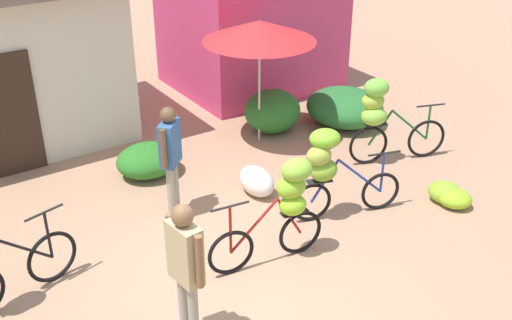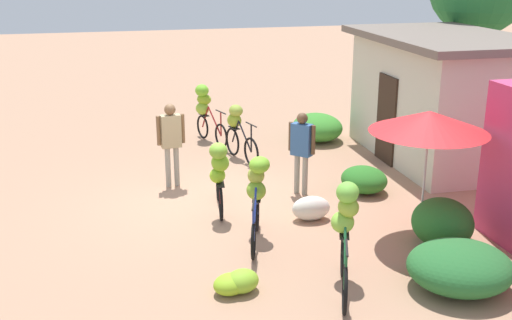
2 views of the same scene
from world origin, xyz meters
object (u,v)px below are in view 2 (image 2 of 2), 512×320
at_px(building_low, 441,96).
at_px(bicycle_rightmost, 345,226).
at_px(bicycle_near_pile, 238,128).
at_px(person_bystander, 302,145).
at_px(bicycle_by_shop, 257,190).
at_px(banana_pile_on_ground, 235,283).
at_px(person_vendor, 171,136).
at_px(bicycle_leftmost, 205,107).
at_px(produce_sack, 311,208).
at_px(bicycle_center_loaded, 219,171).
at_px(market_umbrella, 429,122).

relative_size(building_low, bicycle_rightmost, 2.96).
height_order(bicycle_near_pile, person_bystander, person_bystander).
distance_m(bicycle_by_shop, banana_pile_on_ground, 2.03).
bearing_deg(bicycle_by_shop, person_vendor, -158.62).
xyz_separation_m(bicycle_near_pile, banana_pile_on_ground, (6.13, -1.35, -0.59)).
bearing_deg(building_low, person_vendor, -85.40).
bearing_deg(bicycle_leftmost, person_vendor, -20.56).
relative_size(building_low, produce_sack, 6.96).
bearing_deg(person_bystander, bicycle_rightmost, -7.57).
xyz_separation_m(bicycle_center_loaded, banana_pile_on_ground, (2.83, -0.30, -0.70)).
bearing_deg(market_umbrella, bicycle_rightmost, -57.53).
bearing_deg(market_umbrella, produce_sack, -125.11).
relative_size(bicycle_rightmost, person_bystander, 0.99).
xyz_separation_m(bicycle_center_loaded, person_vendor, (-1.74, -0.66, 0.22)).
height_order(bicycle_leftmost, person_bystander, person_bystander).
height_order(bicycle_leftmost, bicycle_center_loaded, bicycle_leftmost).
bearing_deg(person_bystander, building_low, 111.99).
bearing_deg(produce_sack, bicycle_leftmost, -169.87).
height_order(market_umbrella, bicycle_near_pile, market_umbrella).
height_order(market_umbrella, bicycle_by_shop, market_umbrella).
height_order(banana_pile_on_ground, person_vendor, person_vendor).
xyz_separation_m(banana_pile_on_ground, person_bystander, (-3.52, 2.08, 0.87)).
relative_size(building_low, market_umbrella, 2.23).
distance_m(bicycle_by_shop, person_vendor, 3.03).
bearing_deg(bicycle_rightmost, bicycle_leftmost, -174.63).
xyz_separation_m(market_umbrella, bicycle_by_shop, (-0.64, -2.69, -1.17)).
distance_m(bicycle_leftmost, bicycle_center_loaded, 5.02).
distance_m(person_vendor, person_bystander, 2.65).
distance_m(market_umbrella, produce_sack, 2.63).
bearing_deg(banana_pile_on_ground, bicycle_near_pile, 167.54).
distance_m(bicycle_leftmost, bicycle_near_pile, 1.76).
xyz_separation_m(bicycle_near_pile, bicycle_center_loaded, (3.30, -1.05, 0.12)).
bearing_deg(person_bystander, produce_sack, -9.40).
distance_m(bicycle_near_pile, banana_pile_on_ground, 6.30).
height_order(building_low, person_bystander, building_low).
relative_size(bicycle_rightmost, person_vendor, 0.95).
distance_m(building_low, person_bystander, 4.17).
height_order(bicycle_by_shop, person_bystander, person_bystander).
distance_m(bicycle_rightmost, produce_sack, 2.38).
bearing_deg(building_low, banana_pile_on_ground, -49.42).
height_order(bicycle_rightmost, produce_sack, bicycle_rightmost).
bearing_deg(bicycle_leftmost, bicycle_by_shop, -1.13).
distance_m(bicycle_near_pile, bicycle_rightmost, 6.19).
xyz_separation_m(bicycle_near_pile, bicycle_rightmost, (6.18, 0.25, 0.14)).
height_order(bicycle_center_loaded, produce_sack, bicycle_center_loaded).
xyz_separation_m(bicycle_near_pile, person_vendor, (1.56, -1.71, 0.34)).
xyz_separation_m(market_umbrella, person_vendor, (-3.45, -3.79, -0.94)).
relative_size(banana_pile_on_ground, person_bystander, 0.49).
bearing_deg(bicycle_leftmost, market_umbrella, 21.02).
distance_m(bicycle_near_pile, bicycle_by_shop, 4.41).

